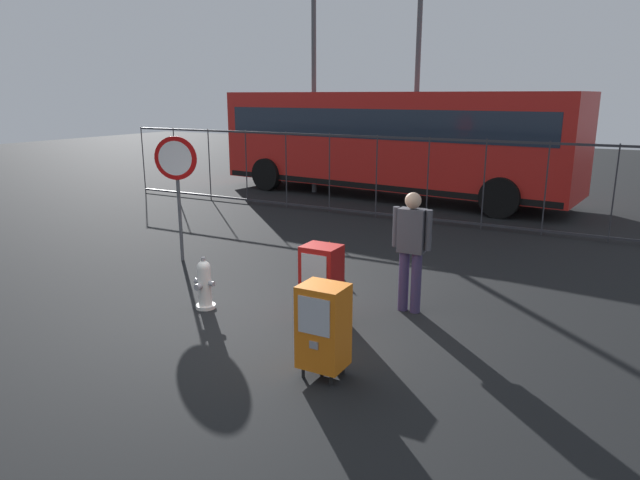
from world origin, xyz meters
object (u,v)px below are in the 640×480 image
at_px(bus_near, 391,138).
at_px(newspaper_box_primary, 323,326).
at_px(street_light_near_left, 314,51).
at_px(fire_hydrant, 204,284).
at_px(traffic_cone, 329,256).
at_px(newspaper_box_secondary, 321,279).
at_px(pedestrian, 411,245).
at_px(street_light_near_right, 418,65).
at_px(stop_sign, 177,172).

bearing_deg(bus_near, newspaper_box_primary, -65.63).
bearing_deg(street_light_near_left, fire_hydrant, -69.51).
relative_size(traffic_cone, bus_near, 0.05).
distance_m(newspaper_box_secondary, bus_near, 9.88).
height_order(fire_hydrant, newspaper_box_primary, newspaper_box_primary).
xyz_separation_m(pedestrian, bus_near, (-3.75, 8.55, 0.76)).
bearing_deg(bus_near, pedestrian, -60.42).
relative_size(pedestrian, bus_near, 0.16).
bearing_deg(street_light_near_right, pedestrian, -70.55).
relative_size(bus_near, street_light_near_left, 1.48).
bearing_deg(fire_hydrant, newspaper_box_primary, -21.60).
bearing_deg(traffic_cone, street_light_near_right, 98.18).
relative_size(newspaper_box_secondary, pedestrian, 0.61).
bearing_deg(traffic_cone, bus_near, 104.40).
bearing_deg(street_light_near_left, newspaper_box_secondary, -60.15).
bearing_deg(traffic_cone, newspaper_box_primary, -63.19).
bearing_deg(traffic_cone, pedestrian, -31.42).
bearing_deg(newspaper_box_secondary, stop_sign, 160.74).
bearing_deg(bus_near, fire_hydrant, -77.17).
height_order(stop_sign, pedestrian, stop_sign).
bearing_deg(fire_hydrant, street_light_near_right, 91.74).
distance_m(newspaper_box_primary, pedestrian, 2.27).
distance_m(newspaper_box_secondary, traffic_cone, 2.20).
height_order(newspaper_box_primary, street_light_near_right, street_light_near_right).
distance_m(newspaper_box_primary, newspaper_box_secondary, 1.58).
xyz_separation_m(newspaper_box_primary, pedestrian, (0.15, 2.23, 0.38)).
height_order(fire_hydrant, pedestrian, pedestrian).
bearing_deg(bus_near, traffic_cone, -69.71).
relative_size(fire_hydrant, newspaper_box_secondary, 0.73).
relative_size(traffic_cone, street_light_near_right, 0.08).
height_order(stop_sign, bus_near, bus_near).
distance_m(street_light_near_left, street_light_near_right, 3.26).
relative_size(fire_hydrant, stop_sign, 0.33).
xyz_separation_m(fire_hydrant, street_light_near_left, (-3.50, 9.38, 3.82)).
bearing_deg(street_light_near_right, stop_sign, -102.28).
distance_m(stop_sign, street_light_near_left, 8.27).
relative_size(newspaper_box_primary, newspaper_box_secondary, 1.00).
distance_m(newspaper_box_secondary, stop_sign, 3.93).
distance_m(newspaper_box_primary, street_light_near_right, 11.06).
xyz_separation_m(traffic_cone, street_light_near_left, (-4.21, 6.98, 3.91)).
height_order(newspaper_box_secondary, stop_sign, stop_sign).
relative_size(street_light_near_left, street_light_near_right, 1.15).
height_order(newspaper_box_primary, newspaper_box_secondary, same).
bearing_deg(bus_near, street_light_near_left, -163.14).
bearing_deg(pedestrian, street_light_near_left, 126.79).
bearing_deg(street_light_near_left, traffic_cone, -58.86).
distance_m(fire_hydrant, street_light_near_right, 9.90).
bearing_deg(newspaper_box_primary, fire_hydrant, 158.40).
relative_size(stop_sign, bus_near, 0.21).
bearing_deg(newspaper_box_primary, stop_sign, 148.85).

